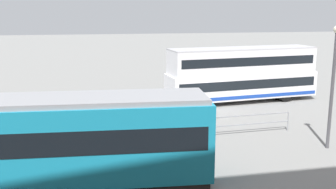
# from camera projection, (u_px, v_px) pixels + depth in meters

# --- Properties ---
(ground_plane) EXTENTS (160.00, 160.00, 0.00)m
(ground_plane) POSITION_uv_depth(u_px,v_px,m) (206.00, 107.00, 27.87)
(ground_plane) COLOR gray
(double_decker_bus) EXTENTS (11.28, 3.95, 3.92)m
(double_decker_bus) POSITION_uv_depth(u_px,v_px,m) (242.00, 74.00, 29.30)
(double_decker_bus) COLOR white
(double_decker_bus) RESTS_ON ground
(tram_yellow) EXTENTS (13.65, 3.30, 3.45)m
(tram_yellow) POSITION_uv_depth(u_px,v_px,m) (32.00, 141.00, 15.29)
(tram_yellow) COLOR teal
(tram_yellow) RESTS_ON ground
(pedestrian_near_railing) EXTENTS (0.38, 0.38, 1.70)m
(pedestrian_near_railing) POSITION_uv_depth(u_px,v_px,m) (154.00, 122.00, 20.70)
(pedestrian_near_railing) COLOR #4C3F2D
(pedestrian_near_railing) RESTS_ON ground
(pedestrian_railing) EXTENTS (8.97, 0.78, 1.08)m
(pedestrian_railing) POSITION_uv_depth(u_px,v_px,m) (213.00, 123.00, 21.35)
(pedestrian_railing) COLOR gray
(pedestrian_railing) RESTS_ON ground
(info_sign) EXTENTS (0.99, 0.13, 2.21)m
(info_sign) POSITION_uv_depth(u_px,v_px,m) (147.00, 108.00, 21.40)
(info_sign) COLOR slate
(info_sign) RESTS_ON ground
(street_lamp) EXTENTS (0.36, 0.36, 5.92)m
(street_lamp) POSITION_uv_depth(u_px,v_px,m) (333.00, 77.00, 19.11)
(street_lamp) COLOR #4C4C51
(street_lamp) RESTS_ON ground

